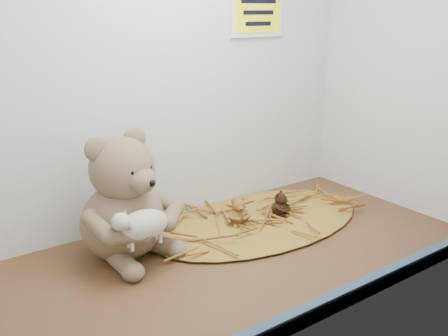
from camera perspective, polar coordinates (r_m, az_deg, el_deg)
alcove_shell at (r=113.70cm, az=-1.66°, el=12.18°), size 120.40×60.20×90.40cm
front_rail at (r=100.38cm, az=11.15°, el=-15.34°), size 119.28×2.20×3.60cm
straw_bed at (r=137.98cm, az=4.01°, el=-5.97°), size 64.42×37.41×1.25cm
main_teddy at (r=117.15cm, az=-11.62°, el=-3.12°), size 30.54×31.44×30.06cm
toy_lamb at (r=109.34cm, az=-9.16°, el=-6.45°), size 14.63×8.93×9.45cm
mini_teddy_tan at (r=133.38cm, az=1.61°, el=-4.76°), size 7.54×7.77×7.45cm
mini_teddy_brown at (r=139.54cm, az=6.38°, el=-3.95°), size 7.74×7.85×6.89cm
wall_sign at (r=147.44cm, az=3.81°, el=17.32°), size 16.00×1.20×11.00cm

